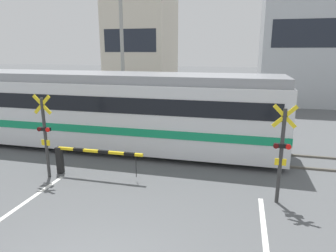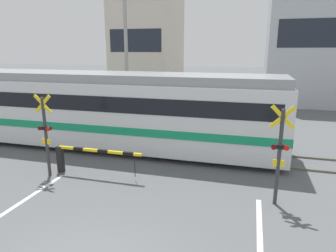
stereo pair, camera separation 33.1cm
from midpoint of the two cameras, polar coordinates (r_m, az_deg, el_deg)
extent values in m
cube|color=#5B564C|center=(12.74, 0.19, -5.88)|extent=(50.00, 0.10, 0.08)
cube|color=#5B564C|center=(14.06, 1.59, -3.93)|extent=(50.00, 0.10, 0.08)
cube|color=silver|center=(14.86, -18.11, 2.80)|extent=(19.00, 2.98, 2.86)
cube|color=gray|center=(14.65, -18.59, 8.97)|extent=(18.81, 2.62, 0.36)
cube|color=#148C59|center=(14.95, -17.98, 1.19)|extent=(19.01, 3.04, 0.32)
cube|color=black|center=(14.76, -18.30, 5.25)|extent=(18.24, 3.02, 0.64)
cylinder|color=black|center=(12.45, 4.29, -4.75)|extent=(0.76, 0.12, 0.76)
cylinder|color=black|center=(13.80, 5.30, -2.86)|extent=(0.76, 0.12, 0.76)
cube|color=black|center=(11.82, -20.67, -6.10)|extent=(0.20, 0.20, 1.00)
cube|color=yellow|center=(10.85, -13.81, -4.74)|extent=(3.23, 0.09, 0.09)
cube|color=black|center=(11.24, -17.47, -4.33)|extent=(0.39, 0.10, 0.10)
cube|color=black|center=(10.78, -13.05, -4.82)|extent=(0.39, 0.10, 0.10)
cube|color=black|center=(10.39, -8.26, -5.32)|extent=(0.39, 0.10, 0.10)
cylinder|color=black|center=(10.47, -7.02, -7.69)|extent=(0.02, 0.02, 0.78)
cube|color=black|center=(15.72, 16.54, -0.81)|extent=(0.20, 0.20, 1.00)
cube|color=yellow|center=(15.61, 10.75, 1.21)|extent=(3.23, 0.09, 0.09)
cube|color=black|center=(15.59, 13.71, 1.03)|extent=(0.39, 0.10, 0.10)
cube|color=black|center=(15.62, 10.16, 1.24)|extent=(0.39, 0.10, 0.10)
cube|color=black|center=(15.70, 6.64, 1.44)|extent=(0.39, 0.10, 0.10)
cylinder|color=black|center=(15.83, 5.78, -0.05)|extent=(0.02, 0.02, 0.78)
cylinder|color=#333333|center=(11.34, -23.06, -2.22)|extent=(0.11, 0.11, 2.86)
cube|color=yellow|center=(11.09, -23.66, 3.76)|extent=(0.68, 0.04, 0.68)
cube|color=yellow|center=(11.09, -23.66, 3.76)|extent=(0.68, 0.04, 0.68)
cube|color=black|center=(11.26, -23.22, -0.54)|extent=(0.44, 0.12, 0.12)
cylinder|color=#4C0C0C|center=(11.30, -24.14, -0.57)|extent=(0.15, 0.03, 0.15)
cylinder|color=red|center=(11.10, -22.75, -0.69)|extent=(0.15, 0.03, 0.15)
cube|color=yellow|center=(11.37, -23.05, -2.94)|extent=(0.32, 0.03, 0.20)
cylinder|color=#333333|center=(9.20, 19.73, -5.60)|extent=(0.11, 0.11, 2.86)
cube|color=yellow|center=(8.88, 20.37, 1.73)|extent=(0.68, 0.04, 0.68)
cube|color=yellow|center=(8.88, 20.37, 1.73)|extent=(0.68, 0.04, 0.68)
cube|color=black|center=(9.10, 19.91, -3.56)|extent=(0.44, 0.12, 0.12)
cylinder|color=#4C0C0C|center=(9.01, 18.88, -3.65)|extent=(0.15, 0.03, 0.15)
cylinder|color=red|center=(9.05, 21.02, -3.76)|extent=(0.15, 0.03, 0.15)
cube|color=yellow|center=(9.23, 19.66, -6.48)|extent=(0.32, 0.03, 0.20)
cylinder|color=#23232D|center=(18.00, 1.69, 1.32)|extent=(0.13, 0.13, 0.80)
cylinder|color=#23232D|center=(17.98, 2.12, 1.29)|extent=(0.13, 0.13, 0.80)
cube|color=maroon|center=(17.84, 1.92, 3.54)|extent=(0.38, 0.22, 0.63)
sphere|color=tan|center=(17.77, 1.93, 4.89)|extent=(0.22, 0.22, 0.22)
cube|color=beige|center=(29.60, -5.24, 14.81)|extent=(5.53, 6.57, 9.49)
cube|color=#1E232D|center=(26.52, -7.68, 15.84)|extent=(4.65, 0.03, 1.90)
cube|color=#B2B7BC|center=(28.42, 24.57, 14.41)|extent=(7.32, 6.57, 10.23)
cube|color=#1E232D|center=(25.20, 26.04, 15.61)|extent=(6.15, 0.03, 2.05)
cylinder|color=gray|center=(19.22, -9.15, 12.24)|extent=(0.22, 0.22, 7.62)
camera|label=1|loc=(0.17, -90.83, -0.21)|focal=32.00mm
camera|label=2|loc=(0.17, 89.17, 0.21)|focal=32.00mm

